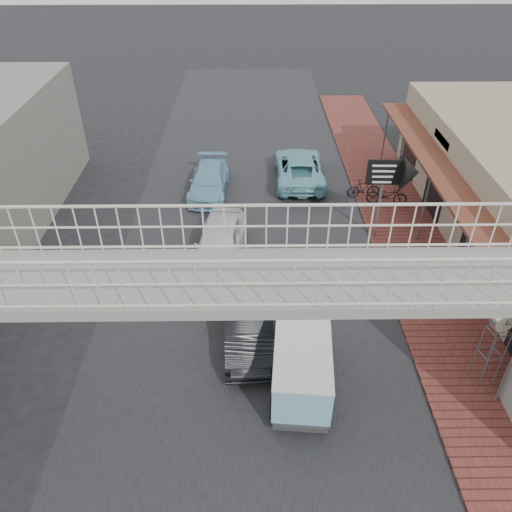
{
  "coord_description": "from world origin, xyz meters",
  "views": [
    {
      "loc": [
        0.11,
        -11.83,
        11.42
      ],
      "look_at": [
        0.28,
        1.48,
        1.8
      ],
      "focal_mm": 35.0,
      "sensor_mm": 36.0,
      "label": 1
    }
  ],
  "objects_px": {
    "dark_sedan": "(248,321)",
    "angkot_curb": "(299,167)",
    "angkot_van": "(302,360)",
    "angkot_far": "(209,181)",
    "motorcycle_near": "(387,195)",
    "arrow_sign": "(407,173)",
    "white_hatchback": "(220,243)",
    "motorcycle_far": "(364,189)",
    "street_clock": "(501,325)"
  },
  "relations": [
    {
      "from": "angkot_far",
      "to": "angkot_van",
      "type": "height_order",
      "value": "angkot_van"
    },
    {
      "from": "angkot_far",
      "to": "white_hatchback",
      "type": "bearing_deg",
      "value": -79.1
    },
    {
      "from": "white_hatchback",
      "to": "motorcycle_near",
      "type": "distance_m",
      "value": 8.29
    },
    {
      "from": "white_hatchback",
      "to": "motorcycle_near",
      "type": "xyz_separation_m",
      "value": [
        7.3,
        3.93,
        -0.16
      ]
    },
    {
      "from": "motorcycle_far",
      "to": "arrow_sign",
      "type": "height_order",
      "value": "arrow_sign"
    },
    {
      "from": "angkot_van",
      "to": "arrow_sign",
      "type": "height_order",
      "value": "arrow_sign"
    },
    {
      "from": "motorcycle_near",
      "to": "arrow_sign",
      "type": "xyz_separation_m",
      "value": [
        -0.17,
        -2.54,
        2.33
      ]
    },
    {
      "from": "angkot_curb",
      "to": "motorcycle_near",
      "type": "distance_m",
      "value": 4.55
    },
    {
      "from": "white_hatchback",
      "to": "angkot_far",
      "type": "bearing_deg",
      "value": 104.3
    },
    {
      "from": "dark_sedan",
      "to": "angkot_curb",
      "type": "xyz_separation_m",
      "value": [
        2.5,
        10.83,
        -0.01
      ]
    },
    {
      "from": "street_clock",
      "to": "angkot_curb",
      "type": "bearing_deg",
      "value": 94.38
    },
    {
      "from": "white_hatchback",
      "to": "dark_sedan",
      "type": "xyz_separation_m",
      "value": [
        1.08,
        -4.28,
        -0.04
      ]
    },
    {
      "from": "dark_sedan",
      "to": "street_clock",
      "type": "distance_m",
      "value": 7.14
    },
    {
      "from": "dark_sedan",
      "to": "arrow_sign",
      "type": "height_order",
      "value": "arrow_sign"
    },
    {
      "from": "angkot_far",
      "to": "arrow_sign",
      "type": "xyz_separation_m",
      "value": [
        7.89,
        -3.97,
        2.3
      ]
    },
    {
      "from": "angkot_van",
      "to": "dark_sedan",
      "type": "bearing_deg",
      "value": 131.89
    },
    {
      "from": "dark_sedan",
      "to": "angkot_far",
      "type": "distance_m",
      "value": 9.81
    },
    {
      "from": "angkot_van",
      "to": "arrow_sign",
      "type": "relative_size",
      "value": 1.04
    },
    {
      "from": "angkot_curb",
      "to": "angkot_far",
      "type": "distance_m",
      "value": 4.5
    },
    {
      "from": "motorcycle_near",
      "to": "angkot_curb",
      "type": "bearing_deg",
      "value": 65.17
    },
    {
      "from": "angkot_van",
      "to": "angkot_far",
      "type": "bearing_deg",
      "value": 111.17
    },
    {
      "from": "white_hatchback",
      "to": "angkot_curb",
      "type": "distance_m",
      "value": 7.46
    },
    {
      "from": "angkot_far",
      "to": "street_clock",
      "type": "distance_m",
      "value": 14.44
    },
    {
      "from": "angkot_far",
      "to": "motorcycle_far",
      "type": "distance_m",
      "value": 7.18
    },
    {
      "from": "dark_sedan",
      "to": "angkot_van",
      "type": "bearing_deg",
      "value": -55.86
    },
    {
      "from": "motorcycle_near",
      "to": "street_clock",
      "type": "distance_m",
      "value": 10.25
    },
    {
      "from": "angkot_curb",
      "to": "angkot_far",
      "type": "relative_size",
      "value": 1.18
    },
    {
      "from": "dark_sedan",
      "to": "motorcycle_near",
      "type": "distance_m",
      "value": 10.3
    },
    {
      "from": "dark_sedan",
      "to": "motorcycle_near",
      "type": "relative_size",
      "value": 2.33
    },
    {
      "from": "angkot_van",
      "to": "motorcycle_near",
      "type": "bearing_deg",
      "value": 70.36
    },
    {
      "from": "angkot_far",
      "to": "angkot_van",
      "type": "xyz_separation_m",
      "value": [
        3.33,
        -11.64,
        0.48
      ]
    },
    {
      "from": "angkot_van",
      "to": "arrow_sign",
      "type": "bearing_deg",
      "value": 64.49
    },
    {
      "from": "motorcycle_near",
      "to": "motorcycle_far",
      "type": "xyz_separation_m",
      "value": [
        -0.92,
        0.65,
        -0.02
      ]
    },
    {
      "from": "white_hatchback",
      "to": "angkot_van",
      "type": "relative_size",
      "value": 1.2
    },
    {
      "from": "white_hatchback",
      "to": "motorcycle_near",
      "type": "height_order",
      "value": "white_hatchback"
    },
    {
      "from": "dark_sedan",
      "to": "angkot_curb",
      "type": "relative_size",
      "value": 0.86
    },
    {
      "from": "white_hatchback",
      "to": "angkot_curb",
      "type": "xyz_separation_m",
      "value": [
        3.58,
        6.55,
        -0.06
      ]
    },
    {
      "from": "street_clock",
      "to": "motorcycle_near",
      "type": "bearing_deg",
      "value": 78.82
    },
    {
      "from": "angkot_far",
      "to": "motorcycle_near",
      "type": "xyz_separation_m",
      "value": [
        8.06,
        -1.43,
        -0.03
      ]
    },
    {
      "from": "white_hatchback",
      "to": "motorcycle_far",
      "type": "height_order",
      "value": "white_hatchback"
    },
    {
      "from": "motorcycle_near",
      "to": "arrow_sign",
      "type": "height_order",
      "value": "arrow_sign"
    },
    {
      "from": "motorcycle_near",
      "to": "white_hatchback",
      "type": "bearing_deg",
      "value": 128.62
    },
    {
      "from": "motorcycle_far",
      "to": "motorcycle_near",
      "type": "bearing_deg",
      "value": -129.29
    },
    {
      "from": "arrow_sign",
      "to": "motorcycle_near",
      "type": "bearing_deg",
      "value": 87.74
    },
    {
      "from": "street_clock",
      "to": "arrow_sign",
      "type": "height_order",
      "value": "arrow_sign"
    },
    {
      "from": "white_hatchback",
      "to": "angkot_van",
      "type": "distance_m",
      "value": 6.8
    },
    {
      "from": "white_hatchback",
      "to": "angkot_curb",
      "type": "bearing_deg",
      "value": 67.59
    },
    {
      "from": "angkot_curb",
      "to": "arrow_sign",
      "type": "height_order",
      "value": "arrow_sign"
    },
    {
      "from": "angkot_curb",
      "to": "arrow_sign",
      "type": "xyz_separation_m",
      "value": [
        3.55,
        -5.16,
        2.23
      ]
    },
    {
      "from": "angkot_far",
      "to": "motorcycle_far",
      "type": "bearing_deg",
      "value": -3.41
    }
  ]
}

